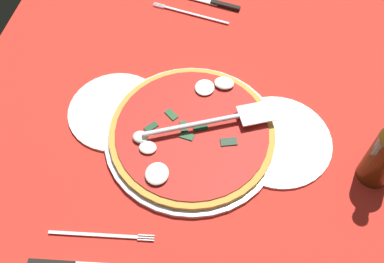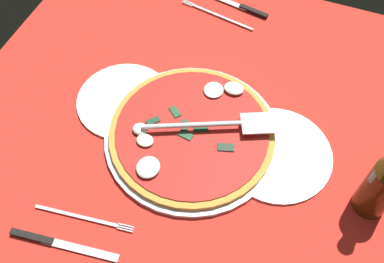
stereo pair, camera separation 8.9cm
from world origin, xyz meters
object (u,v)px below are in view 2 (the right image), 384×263
at_px(dinner_plate_right, 124,101).
at_px(pizza, 191,132).
at_px(place_setting_far, 69,232).
at_px(pizza_server, 216,124).
at_px(place_setting_near, 229,11).
at_px(dinner_plate_left, 276,154).

bearing_deg(dinner_plate_right, pizza, 168.92).
distance_m(dinner_plate_right, place_setting_far, 0.31).
bearing_deg(pizza_server, place_setting_near, 80.21).
distance_m(dinner_plate_left, place_setting_near, 0.43).
height_order(dinner_plate_right, place_setting_near, place_setting_near).
distance_m(dinner_plate_left, pizza_server, 0.14).
xyz_separation_m(pizza, place_setting_near, (0.05, -0.39, -0.02)).
relative_size(dinner_plate_right, pizza_server, 0.80).
distance_m(dinner_plate_right, pizza, 0.18).
distance_m(dinner_plate_right, place_setting_near, 0.38).
xyz_separation_m(pizza, place_setting_far, (0.13, 0.27, -0.02)).
xyz_separation_m(dinner_plate_right, pizza, (-0.17, 0.03, 0.02)).
xyz_separation_m(place_setting_near, place_setting_far, (0.08, 0.66, 0.00)).
relative_size(dinner_plate_left, dinner_plate_right, 1.08).
relative_size(pizza, place_setting_far, 1.65).
distance_m(place_setting_near, place_setting_far, 0.67).
bearing_deg(dinner_plate_right, place_setting_near, -108.94).
xyz_separation_m(dinner_plate_left, pizza_server, (0.13, 0.00, 0.04)).
distance_m(dinner_plate_left, pizza, 0.18).
bearing_deg(pizza, place_setting_far, 63.88).
bearing_deg(pizza, pizza_server, -155.56).
xyz_separation_m(pizza_server, place_setting_far, (0.18, 0.29, -0.04)).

